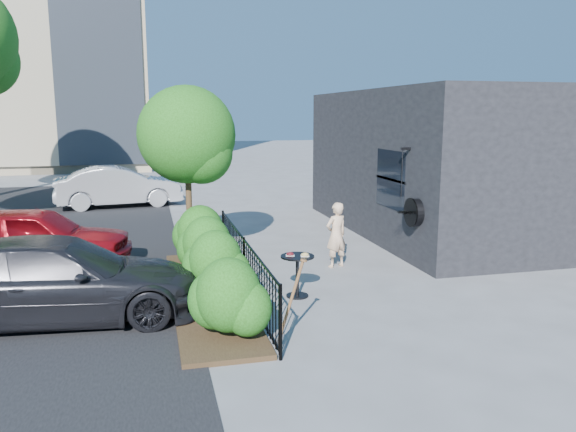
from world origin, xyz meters
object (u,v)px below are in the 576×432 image
object	(u,v)px
shovel	(289,307)
car_red	(35,238)
woman	(336,235)
car_silver	(119,187)
patio_tree	(190,141)
cafe_table	(297,268)
car_darkgrey	(59,280)

from	to	relation	value
shovel	car_red	bearing A→B (deg)	129.59
shovel	car_red	size ratio (longest dim) A/B	0.32
woman	car_silver	size ratio (longest dim) A/B	0.32
patio_tree	car_red	distance (m)	3.99
patio_tree	car_silver	bearing A→B (deg)	103.57
car_red	car_silver	bearing A→B (deg)	-0.93
cafe_table	car_silver	xyz separation A→B (m)	(-3.69, 11.55, 0.20)
cafe_table	car_red	size ratio (longest dim) A/B	0.21
woman	car_darkgrey	bearing A→B (deg)	1.44
woman	car_darkgrey	size ratio (longest dim) A/B	0.31
shovel	car_red	world-z (taller)	car_red
car_silver	car_red	bearing A→B (deg)	163.25
cafe_table	shovel	bearing A→B (deg)	-107.95
patio_tree	cafe_table	world-z (taller)	patio_tree
cafe_table	car_red	world-z (taller)	car_red
car_darkgrey	shovel	bearing A→B (deg)	-115.76
car_darkgrey	cafe_table	bearing A→B (deg)	-83.78
patio_tree	woman	xyz separation A→B (m)	(3.03, -1.36, -2.04)
car_red	woman	bearing A→B (deg)	-93.80
car_darkgrey	patio_tree	bearing A→B (deg)	-32.51
shovel	car_darkgrey	distance (m)	3.92
woman	car_darkgrey	xyz separation A→B (m)	(-5.47, -1.99, -0.04)
woman	shovel	distance (m)	4.41
patio_tree	car_silver	world-z (taller)	patio_tree
patio_tree	shovel	size ratio (longest dim) A/B	2.97
shovel	cafe_table	bearing A→B (deg)	72.05
shovel	woman	bearing A→B (deg)	62.32
car_darkgrey	car_red	bearing A→B (deg)	19.53
car_silver	car_darkgrey	size ratio (longest dim) A/B	0.95
car_silver	woman	bearing A→B (deg)	-159.95
woman	shovel	xyz separation A→B (m)	(-2.05, -3.91, -0.14)
shovel	car_silver	bearing A→B (deg)	102.41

